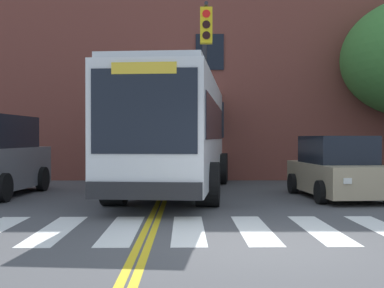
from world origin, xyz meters
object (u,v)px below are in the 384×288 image
object	(u,v)px
city_bus	(178,131)
traffic_light_overhead	(205,66)
car_black_behind_bus	(180,151)
car_tan_far_lane	(337,169)

from	to	relation	value
city_bus	traffic_light_overhead	world-z (taller)	traffic_light_overhead
car_black_behind_bus	car_tan_far_lane	bearing A→B (deg)	-66.96
city_bus	car_black_behind_bus	bearing A→B (deg)	90.56
city_bus	traffic_light_overhead	size ratio (longest dim) A/B	2.03
city_bus	car_tan_far_lane	bearing A→B (deg)	-23.61
traffic_light_overhead	car_black_behind_bus	bearing A→B (deg)	96.26
city_bus	car_black_behind_bus	xyz separation A→B (m)	(-0.09, 8.73, -0.83)
city_bus	car_tan_far_lane	xyz separation A→B (m)	(4.46, -1.95, -1.09)
city_bus	car_tan_far_lane	size ratio (longest dim) A/B	2.84
car_black_behind_bus	traffic_light_overhead	distance (m)	9.03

